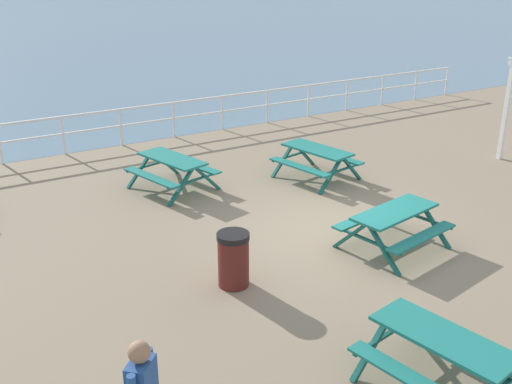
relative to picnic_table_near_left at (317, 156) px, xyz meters
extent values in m
cube|color=gray|center=(-1.57, -2.63, -0.68)|extent=(30.00, 24.00, 0.20)
cube|color=white|center=(-1.57, 5.12, 0.47)|extent=(23.00, 0.06, 0.06)
cube|color=white|center=(-1.57, 5.12, -0.01)|extent=(23.00, 0.05, 0.05)
cylinder|color=white|center=(-6.50, 5.12, -0.06)|extent=(0.07, 0.07, 1.05)
cylinder|color=white|center=(-4.85, 5.12, -0.06)|extent=(0.07, 0.07, 1.05)
cylinder|color=white|center=(-3.21, 5.12, -0.06)|extent=(0.07, 0.07, 1.05)
cylinder|color=white|center=(-1.57, 5.12, -0.06)|extent=(0.07, 0.07, 1.05)
cylinder|color=white|center=(0.07, 5.12, -0.06)|extent=(0.07, 0.07, 1.05)
cylinder|color=white|center=(1.72, 5.12, -0.06)|extent=(0.07, 0.07, 1.05)
cylinder|color=white|center=(3.36, 5.12, -0.06)|extent=(0.07, 0.07, 1.05)
cylinder|color=white|center=(5.00, 5.12, -0.06)|extent=(0.07, 0.07, 1.05)
cylinder|color=white|center=(6.65, 5.12, -0.06)|extent=(0.07, 0.07, 1.05)
cylinder|color=white|center=(8.29, 5.12, -0.06)|extent=(0.07, 0.07, 1.05)
cylinder|color=white|center=(9.93, 5.12, -0.06)|extent=(0.07, 0.07, 1.05)
cube|color=#1E7A70|center=(0.00, 0.00, 0.17)|extent=(1.07, 1.91, 0.05)
cube|color=#1E7A70|center=(-0.61, -0.13, -0.13)|extent=(0.64, 1.81, 0.04)
cube|color=#1E7A70|center=(0.61, 0.13, -0.13)|extent=(0.64, 1.81, 0.04)
cube|color=#165B54|center=(-0.53, 0.68, -0.21)|extent=(0.79, 0.25, 0.79)
cube|color=#165B54|center=(0.20, 0.84, -0.21)|extent=(0.79, 0.25, 0.79)
cube|color=#165B54|center=(-0.17, 0.76, -0.16)|extent=(1.48, 0.38, 0.04)
cube|color=#165B54|center=(-0.20, -0.84, -0.21)|extent=(0.79, 0.25, 0.79)
cube|color=#165B54|center=(0.53, -0.68, -0.21)|extent=(0.79, 0.25, 0.79)
cube|color=#165B54|center=(0.17, -0.76, -0.16)|extent=(1.48, 0.38, 0.04)
cube|color=#1E7A70|center=(-3.20, -7.09, 0.17)|extent=(1.03, 1.90, 0.05)
cube|color=#1E7A70|center=(-3.81, -7.21, -0.13)|extent=(0.60, 1.82, 0.04)
cube|color=#1E7A70|center=(-2.59, -6.97, -0.13)|extent=(0.60, 1.82, 0.04)
cube|color=#165B54|center=(-3.72, -6.40, -0.21)|extent=(0.79, 0.23, 0.79)
cube|color=#165B54|center=(-2.98, -6.25, -0.21)|extent=(0.79, 0.23, 0.79)
cube|color=#165B54|center=(-3.35, -6.32, -0.16)|extent=(1.48, 0.35, 0.04)
cube|color=#1E7A70|center=(-0.99, -3.82, 0.17)|extent=(1.90, 1.02, 0.05)
cube|color=#1E7A70|center=(-1.11, -3.21, -0.13)|extent=(1.82, 0.59, 0.04)
cube|color=#1E7A70|center=(-0.88, -4.43, -0.13)|extent=(1.82, 0.59, 0.04)
cube|color=#165B54|center=(-0.30, -3.31, -0.21)|extent=(0.23, 0.79, 0.79)
cube|color=#165B54|center=(-0.16, -4.05, -0.21)|extent=(0.23, 0.79, 0.79)
cube|color=#165B54|center=(-0.23, -3.68, -0.16)|extent=(0.34, 1.49, 0.04)
cube|color=#165B54|center=(-1.83, -3.60, -0.21)|extent=(0.23, 0.79, 0.79)
cube|color=#165B54|center=(-1.69, -4.33, -0.21)|extent=(0.23, 0.79, 0.79)
cube|color=#165B54|center=(-1.76, -3.97, -0.16)|extent=(0.34, 1.49, 0.04)
cube|color=#1E7A70|center=(-3.32, 1.14, 0.17)|extent=(1.14, 1.92, 0.05)
cube|color=#1E7A70|center=(-3.92, 0.98, -0.13)|extent=(0.72, 1.81, 0.04)
cube|color=#1E7A70|center=(-2.72, 1.30, -0.13)|extent=(0.72, 1.81, 0.04)
cube|color=#165B54|center=(-3.89, 1.80, -0.21)|extent=(0.79, 0.28, 0.79)
cube|color=#165B54|center=(-3.16, 1.99, -0.21)|extent=(0.79, 0.28, 0.79)
cube|color=#165B54|center=(-3.52, 1.90, -0.16)|extent=(1.46, 0.45, 0.04)
cube|color=#165B54|center=(-3.48, 0.29, -0.21)|extent=(0.79, 0.28, 0.79)
cube|color=#165B54|center=(-2.76, 0.49, -0.21)|extent=(0.79, 0.28, 0.79)
cube|color=#165B54|center=(-3.12, 0.39, -0.16)|extent=(1.46, 0.45, 0.04)
cylinder|color=#264C8C|center=(-6.75, -6.34, 0.58)|extent=(0.09, 0.09, 0.52)
sphere|color=#9E7051|center=(-6.90, -6.50, 0.96)|extent=(0.23, 0.23, 0.23)
cube|color=white|center=(5.19, -1.27, 0.67)|extent=(0.12, 0.12, 2.50)
cylinder|color=#591E19|center=(-4.22, -3.49, -0.16)|extent=(0.52, 0.52, 0.85)
cylinder|color=black|center=(-4.22, -3.49, 0.32)|extent=(0.55, 0.55, 0.10)
camera|label=1|loc=(-8.44, -11.37, 4.63)|focal=42.57mm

